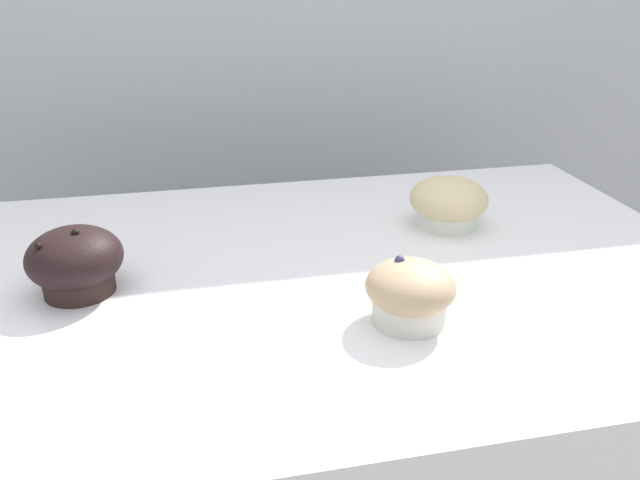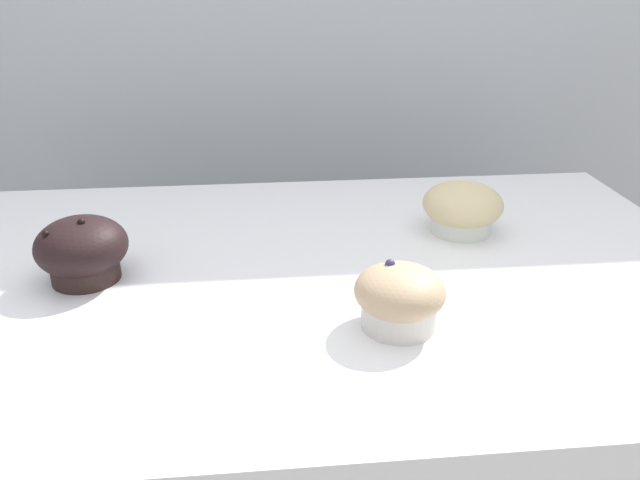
# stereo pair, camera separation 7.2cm
# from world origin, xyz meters

# --- Properties ---
(wall_back) EXTENTS (3.20, 0.10, 1.80)m
(wall_back) POSITION_xyz_m (0.00, 0.60, 0.90)
(wall_back) COLOR #B2B7BC
(wall_back) RESTS_ON ground
(muffin_front_center) EXTENTS (0.10, 0.10, 0.08)m
(muffin_front_center) POSITION_xyz_m (-0.27, -0.00, 0.98)
(muffin_front_center) COLOR #2F201C
(muffin_front_center) RESTS_ON display_counter
(muffin_back_left) EXTENTS (0.11, 0.11, 0.07)m
(muffin_back_left) POSITION_xyz_m (0.20, 0.09, 0.98)
(muffin_back_left) COLOR white
(muffin_back_left) RESTS_ON display_counter
(muffin_back_right) EXTENTS (0.09, 0.09, 0.07)m
(muffin_back_right) POSITION_xyz_m (0.07, -0.14, 0.98)
(muffin_back_right) COLOR silver
(muffin_back_right) RESTS_ON display_counter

